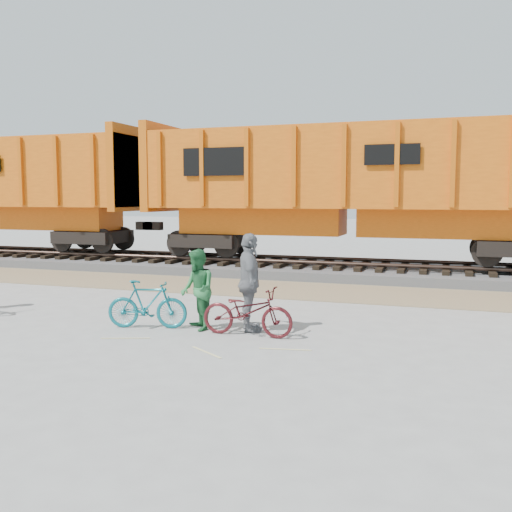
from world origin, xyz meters
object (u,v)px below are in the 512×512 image
Objects in this scene: bicycle_maroon at (247,312)px; person_woman at (249,282)px; bicycle_teal at (147,304)px; person_man at (197,290)px; hopper_car_center at (352,185)px.

person_woman is (-0.10, 0.40, 0.49)m from bicycle_maroon.
bicycle_teal reaches higher than bicycle_maroon.
bicycle_maroon is 1.16m from person_man.
bicycle_teal is (-2.58, -8.92, -2.53)m from hopper_car_center.
bicycle_maroon is 1.11× the size of person_man.
bicycle_teal is at bearing -118.09° from person_man.
hopper_car_center is 9.63m from bicycle_teal.
hopper_car_center is at bearing -30.26° from bicycle_teal.
person_woman is at bearing 63.65° from person_man.
bicycle_teal is 2.10m from person_woman.
bicycle_maroon is (2.10, 0.03, -0.02)m from bicycle_teal.
hopper_car_center is at bearing -2.55° from bicycle_maroon.
person_woman reaches higher than person_man.
bicycle_maroon is 0.64m from person_woman.
bicycle_maroon is 0.93× the size of person_woman.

